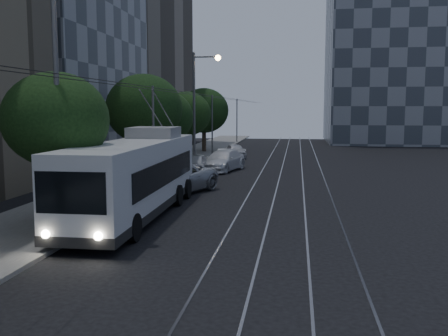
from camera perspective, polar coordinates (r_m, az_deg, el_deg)
ground at (r=18.57m, az=-0.81°, el=-7.93°), size 120.00×120.00×0.00m
sidewalk at (r=39.39m, az=-6.96°, el=0.01°), size 5.00×90.00×0.15m
tram_rails at (r=38.02m, az=7.74°, el=-0.35°), size 4.52×90.00×0.02m
overhead_wires at (r=38.55m, az=-3.40°, el=4.97°), size 2.23×90.00×6.00m
building_glass_mid at (r=46.16m, az=-21.09°, el=17.26°), size 14.40×18.40×26.80m
building_tan_far at (r=64.85m, az=-12.13°, el=17.99°), size 14.40×22.40×34.80m
building_distant_right at (r=74.63m, az=20.48°, el=12.03°), size 22.00×18.00×24.00m
trolleybus at (r=22.15m, az=-10.05°, el=-0.98°), size 2.84×12.84×5.63m
pickup_silver at (r=27.76m, az=-6.01°, el=-1.24°), size 4.88×6.70×1.69m
car_white_a at (r=35.31m, az=-3.41°, el=0.39°), size 2.06×4.59×1.53m
car_white_b at (r=37.84m, az=-0.15°, el=0.84°), size 3.44×5.68×1.54m
car_white_c at (r=42.85m, az=0.15°, el=1.35°), size 1.72×3.90×1.25m
car_white_d at (r=47.75m, az=1.32°, el=1.97°), size 2.67×4.21×1.33m
tree_1 at (r=20.68m, az=-18.65°, el=5.20°), size 4.15×4.15×6.16m
tree_2 at (r=32.97m, az=-9.12°, el=6.68°), size 4.98×4.98×6.94m
tree_3 at (r=35.62m, az=-6.93°, el=5.77°), size 4.22×4.22×6.01m
tree_4 at (r=42.76m, az=-4.32°, el=6.17°), size 4.20×4.20×6.15m
tree_5 at (r=53.37m, az=-2.31°, el=6.57°), size 5.28×5.28×6.86m
streetlamp_near at (r=19.12m, az=-17.52°, el=10.10°), size 2.38×0.44×9.82m
streetlamp_far at (r=39.49m, az=-2.87°, el=7.97°), size 2.22×0.44×9.05m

